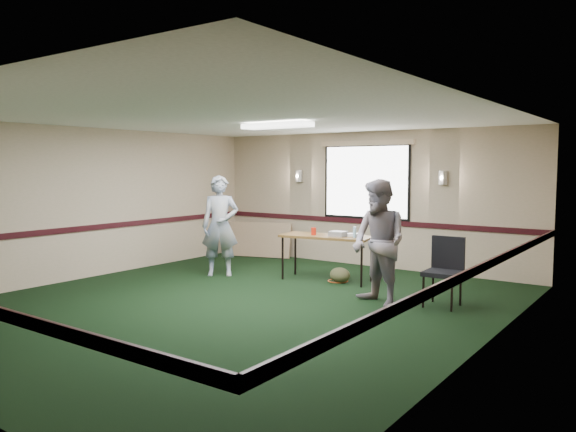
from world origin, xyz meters
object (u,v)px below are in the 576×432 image
Objects in this scene: folding_table at (327,239)px; person_left at (220,226)px; person_right at (379,243)px; projector at (338,234)px; conference_chair at (445,266)px.

person_left is at bearing -167.09° from folding_table.
person_right is (3.38, -0.33, -0.01)m from person_left.
projector is 2.15m from conference_chair.
person_right is at bearing -147.31° from conference_chair.
folding_table is 1.99m from person_left.
conference_chair is 0.54× the size of person_left.
conference_chair is 0.54× the size of person_right.
conference_chair is at bearing -13.94° from projector.
projector is (0.24, -0.01, 0.10)m from folding_table.
projector is 0.15× the size of person_left.
person_left reaches higher than person_right.
folding_table is 0.26m from projector.
person_left is 1.01× the size of person_right.
folding_table is 1.70× the size of conference_chair.
person_left reaches higher than projector.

